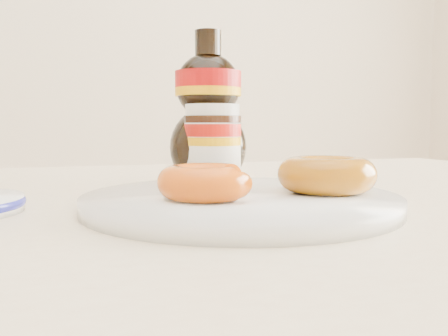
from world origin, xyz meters
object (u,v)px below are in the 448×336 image
object	(u,v)px
plate	(240,201)
donut_bitten	(206,182)
dining_table	(167,271)
nutella_jar	(212,142)
syrup_bottle	(208,108)
donut_whole	(327,174)

from	to	relation	value
plate	donut_bitten	world-z (taller)	donut_bitten
dining_table	nutella_jar	size ratio (longest dim) A/B	13.23
nutella_jar	syrup_bottle	distance (m)	0.05
plate	syrup_bottle	size ratio (longest dim) A/B	1.45
donut_bitten	syrup_bottle	xyz separation A→B (m)	(0.07, 0.23, 0.07)
plate	nutella_jar	xyz separation A→B (m)	(0.03, 0.19, 0.05)
donut_bitten	syrup_bottle	world-z (taller)	syrup_bottle
syrup_bottle	plate	bearing A→B (deg)	-97.84
dining_table	syrup_bottle	size ratio (longest dim) A/B	6.89
plate	nutella_jar	size ratio (longest dim) A/B	2.79
dining_table	plate	distance (m)	0.15
plate	syrup_bottle	world-z (taller)	syrup_bottle
nutella_jar	dining_table	bearing A→B (deg)	-132.53
dining_table	syrup_bottle	bearing A→B (deg)	53.16
donut_bitten	donut_whole	world-z (taller)	donut_whole
donut_bitten	nutella_jar	size ratio (longest dim) A/B	0.80
nutella_jar	syrup_bottle	world-z (taller)	syrup_bottle
plate	donut_bitten	xyz separation A→B (m)	(-0.04, -0.02, 0.02)
dining_table	donut_whole	xyz separation A→B (m)	(0.14, -0.11, 0.11)
nutella_jar	plate	bearing A→B (deg)	-98.65
plate	nutella_jar	world-z (taller)	nutella_jar
plate	nutella_jar	bearing A→B (deg)	81.35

